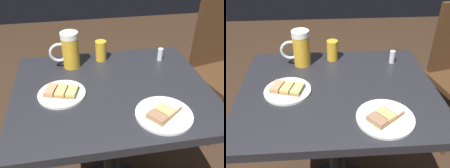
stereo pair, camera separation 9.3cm
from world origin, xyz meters
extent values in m
cylinder|color=black|center=(0.00, 0.00, 0.38)|extent=(0.09, 0.09, 0.73)
cube|color=#232328|center=(0.00, 0.00, 0.74)|extent=(0.68, 0.83, 0.04)
cylinder|color=white|center=(0.01, -0.21, 0.77)|extent=(0.19, 0.19, 0.01)
cube|color=#9E7547|center=(0.00, -0.25, 0.78)|extent=(0.09, 0.06, 0.01)
cube|color=#EA8E66|center=(0.00, -0.25, 0.79)|extent=(0.08, 0.06, 0.01)
cube|color=#9E7547|center=(0.01, -0.21, 0.78)|extent=(0.09, 0.06, 0.01)
cube|color=#E5B266|center=(0.01, -0.21, 0.79)|extent=(0.08, 0.06, 0.01)
cube|color=#9E7547|center=(0.03, -0.17, 0.78)|extent=(0.09, 0.06, 0.01)
cube|color=#ADC66B|center=(0.03, -0.17, 0.79)|extent=(0.08, 0.06, 0.01)
cylinder|color=white|center=(0.21, 0.16, 0.77)|extent=(0.21, 0.21, 0.01)
cube|color=#9E7547|center=(0.18, 0.19, 0.78)|extent=(0.08, 0.08, 0.01)
cube|color=white|center=(0.18, 0.19, 0.79)|extent=(0.08, 0.07, 0.01)
cube|color=#9E7547|center=(0.21, 0.16, 0.78)|extent=(0.08, 0.08, 0.01)
cube|color=#E5B266|center=(0.21, 0.16, 0.79)|extent=(0.08, 0.07, 0.01)
cube|color=#9E7547|center=(0.23, 0.12, 0.78)|extent=(0.08, 0.08, 0.01)
cube|color=#997051|center=(0.23, 0.12, 0.79)|extent=(0.08, 0.07, 0.01)
cylinder|color=gold|center=(-0.22, -0.16, 0.83)|extent=(0.08, 0.08, 0.15)
cylinder|color=white|center=(-0.22, -0.16, 0.92)|extent=(0.08, 0.08, 0.03)
torus|color=silver|center=(-0.21, -0.21, 0.84)|extent=(0.02, 0.10, 0.10)
cylinder|color=gold|center=(-0.25, -0.01, 0.81)|extent=(0.06, 0.06, 0.10)
cylinder|color=silver|center=(-0.20, 0.28, 0.79)|extent=(0.03, 0.03, 0.06)
cylinder|color=#472D19|center=(-0.25, 0.74, 0.22)|extent=(0.03, 0.03, 0.43)
cylinder|color=#472D19|center=(-0.56, 0.67, 0.22)|extent=(0.03, 0.03, 0.43)
cylinder|color=#472D19|center=(-0.63, 0.99, 0.22)|extent=(0.03, 0.03, 0.43)
cube|color=#472D19|center=(-0.60, 0.83, 0.71)|extent=(0.10, 0.34, 0.47)
camera|label=1|loc=(0.86, -0.15, 1.37)|focal=40.19mm
camera|label=2|loc=(0.87, -0.06, 1.37)|focal=40.19mm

